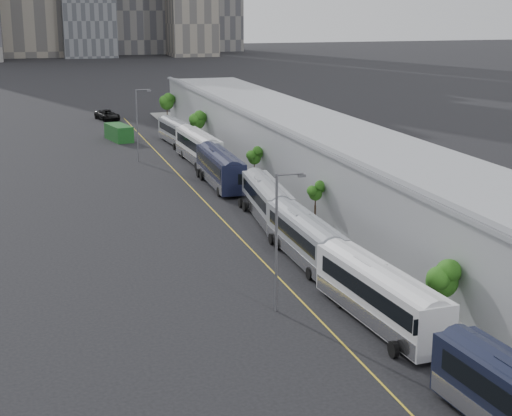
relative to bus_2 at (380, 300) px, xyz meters
name	(u,v)px	position (x,y,z in m)	size (l,w,h in m)	color
sidewalk	(359,233)	(7.11, 19.12, -1.57)	(10.00, 170.00, 0.12)	gray
lane_line	(246,244)	(-3.39, 19.12, -1.62)	(0.12, 160.00, 0.02)	gold
depot	(401,193)	(11.10, 19.12, 1.88)	(12.45, 160.40, 7.20)	gray
bus_2	(380,300)	(0.00, 0.00, 0.00)	(3.59, 13.36, 3.86)	white
bus_3	(305,241)	(-0.05, 13.68, -0.08)	(2.81, 12.59, 3.67)	gray
bus_4	(267,203)	(0.79, 26.48, -0.07)	(3.77, 12.85, 3.70)	#93969C
bus_5	(220,171)	(-0.04, 41.36, 0.05)	(3.07, 13.70, 3.99)	#161932
bus_6	(198,150)	(0.57, 55.26, 0.07)	(3.29, 13.89, 4.03)	white
bus_7	(177,134)	(0.51, 69.60, -0.14)	(3.35, 12.20, 3.52)	gray
tree_1	(442,277)	(3.87, -0.91, 1.46)	(2.09, 2.09, 4.15)	black
tree_2	(315,192)	(4.27, 22.68, 1.58)	(1.29, 1.29, 3.93)	black
tree_3	(254,156)	(4.15, 41.92, 1.44)	(1.54, 1.54, 3.88)	black
tree_4	(197,119)	(3.76, 70.10, 1.86)	(2.31, 2.31, 4.66)	black
tree_5	(167,101)	(3.66, 94.34, 1.85)	(2.51, 2.51, 4.74)	black
street_lamp_near	(279,233)	(-5.45, 3.99, 3.77)	(2.04, 0.22, 9.41)	#59595E
street_lamp_far	(138,120)	(-6.66, 58.02, 3.78)	(2.04, 0.22, 9.42)	#59595E
shipping_container	(119,133)	(-7.20, 75.42, -0.45)	(2.49, 6.61, 2.36)	#174B1A
suv	(108,115)	(-6.43, 97.80, -0.74)	(2.95, 6.39, 1.78)	black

